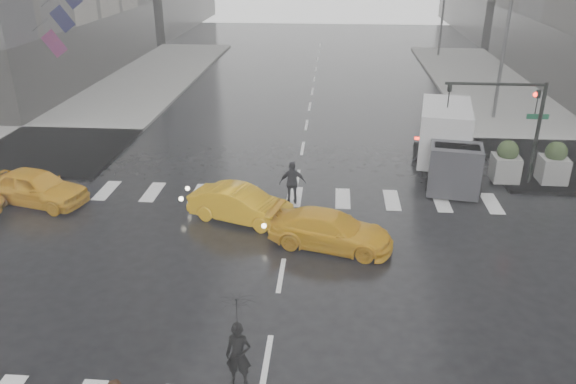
# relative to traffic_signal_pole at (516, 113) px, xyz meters

# --- Properties ---
(ground) EXTENTS (120.00, 120.00, 0.00)m
(ground) POSITION_rel_traffic_signal_pole_xyz_m (-9.01, -8.01, -3.22)
(ground) COLOR black
(ground) RESTS_ON ground
(road_markings) EXTENTS (18.00, 48.00, 0.01)m
(road_markings) POSITION_rel_traffic_signal_pole_xyz_m (-9.01, -8.01, -3.21)
(road_markings) COLOR silver
(road_markings) RESTS_ON ground
(traffic_signal_pole) EXTENTS (4.45, 0.42, 4.50)m
(traffic_signal_pole) POSITION_rel_traffic_signal_pole_xyz_m (0.00, 0.00, 0.00)
(traffic_signal_pole) COLOR black
(traffic_signal_pole) RESTS_ON ground
(street_lamp_near) EXTENTS (2.15, 0.22, 9.00)m
(street_lamp_near) POSITION_rel_traffic_signal_pole_xyz_m (1.86, 9.99, 1.73)
(street_lamp_near) COLOR #59595B
(street_lamp_near) RESTS_ON ground
(street_lamp_far) EXTENTS (2.15, 0.22, 9.00)m
(street_lamp_far) POSITION_rel_traffic_signal_pole_xyz_m (1.86, 29.99, 1.73)
(street_lamp_far) COLOR #59595B
(street_lamp_far) RESTS_ON ground
(planter_west) EXTENTS (1.10, 1.10, 1.80)m
(planter_west) POSITION_rel_traffic_signal_pole_xyz_m (-2.01, 0.19, -2.23)
(planter_west) COLOR gray
(planter_west) RESTS_ON ground
(planter_mid) EXTENTS (1.10, 1.10, 1.80)m
(planter_mid) POSITION_rel_traffic_signal_pole_xyz_m (-0.01, 0.19, -2.23)
(planter_mid) COLOR gray
(planter_mid) RESTS_ON ground
(planter_east) EXTENTS (1.10, 1.10, 1.80)m
(planter_east) POSITION_rel_traffic_signal_pole_xyz_m (1.99, 0.19, -2.23)
(planter_east) COLOR gray
(planter_east) RESTS_ON ground
(flag_cluster) EXTENTS (2.87, 3.06, 4.69)m
(flag_cluster) POSITION_rel_traffic_signal_pole_xyz_m (-24.09, 10.49, 2.42)
(flag_cluster) COLOR #59595B
(flag_cluster) RESTS_ON ground
(pedestrian_black) EXTENTS (1.02, 1.03, 2.43)m
(pedestrian_black) POSITION_rel_traffic_signal_pole_xyz_m (-9.56, -12.81, -1.61)
(pedestrian_black) COLOR black
(pedestrian_black) RESTS_ON ground
(pedestrian_far_a) EXTENTS (1.11, 0.76, 1.79)m
(pedestrian_far_a) POSITION_rel_traffic_signal_pole_xyz_m (-9.04, -2.62, -2.32)
(pedestrian_far_a) COLOR black
(pedestrian_far_a) RESTS_ON ground
(pedestrian_far_b) EXTENTS (1.27, 0.95, 1.74)m
(pedestrian_far_b) POSITION_rel_traffic_signal_pole_xyz_m (-3.40, 0.64, -2.35)
(pedestrian_far_b) COLOR black
(pedestrian_far_b) RESTS_ON ground
(taxi_front) EXTENTS (4.49, 2.67, 1.43)m
(taxi_front) POSITION_rel_traffic_signal_pole_xyz_m (-19.24, -3.46, -2.50)
(taxi_front) COLOR #EEA60C
(taxi_front) RESTS_ON ground
(taxi_mid) EXTENTS (4.19, 2.60, 1.31)m
(taxi_mid) POSITION_rel_traffic_signal_pole_xyz_m (-10.86, -4.28, -2.56)
(taxi_mid) COLOR #EEA60C
(taxi_mid) RESTS_ON ground
(taxi_rear) EXTENTS (4.10, 2.61, 1.25)m
(taxi_rear) POSITION_rel_traffic_signal_pole_xyz_m (-7.48, -6.01, -2.59)
(taxi_rear) COLOR #EEA60C
(taxi_rear) RESTS_ON ground
(box_truck) EXTENTS (2.13, 5.68, 3.02)m
(box_truck) POSITION_rel_traffic_signal_pole_xyz_m (-2.47, 0.85, -1.61)
(box_truck) COLOR silver
(box_truck) RESTS_ON ground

